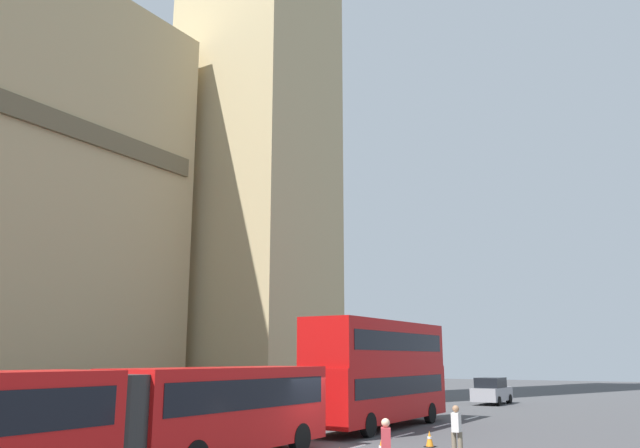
{
  "coord_description": "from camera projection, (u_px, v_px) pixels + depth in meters",
  "views": [
    {
      "loc": [
        -19.47,
        -11.52,
        3.18
      ],
      "look_at": [
        7.17,
        4.72,
        9.87
      ],
      "focal_mm": 35.31,
      "sensor_mm": 36.0,
      "label": 1
    }
  ],
  "objects": [
    {
      "name": "pedestrian_by_kerb",
      "position": [
        457.0,
        430.0,
        20.31
      ],
      "size": [
        0.42,
        0.36,
        1.69
      ],
      "color": "#726651",
      "rests_on": "ground_plane"
    },
    {
      "name": "double_decker_bus",
      "position": [
        379.0,
        369.0,
        29.8
      ],
      "size": [
        10.63,
        2.54,
        4.9
      ],
      "color": "#B20F0F",
      "rests_on": "ground_plane"
    },
    {
      "name": "traffic_cone_east",
      "position": [
        430.0,
        439.0,
        23.12
      ],
      "size": [
        0.36,
        0.36,
        0.58
      ],
      "color": "black",
      "rests_on": "ground_plane"
    },
    {
      "name": "lane_centre_marking",
      "position": [
        351.0,
        448.0,
        22.76
      ],
      "size": [
        29.8,
        0.16,
        0.01
      ],
      "color": "silver",
      "rests_on": "ground_plane"
    },
    {
      "name": "sedan_lead",
      "position": [
        492.0,
        391.0,
        44.79
      ],
      "size": [
        4.4,
        1.86,
        1.85
      ],
      "color": "gray",
      "rests_on": "ground_plane"
    },
    {
      "name": "articulated_bus",
      "position": [
        105.0,
        415.0,
        16.21
      ],
      "size": [
        18.0,
        2.54,
        2.9
      ],
      "color": "red",
      "rests_on": "ground_plane"
    }
  ]
}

